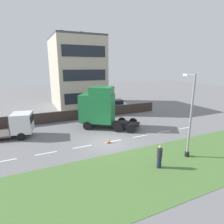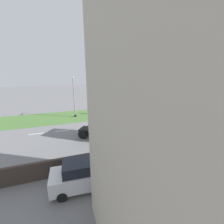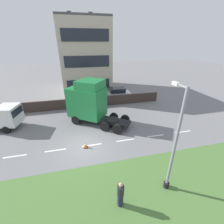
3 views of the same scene
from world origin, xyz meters
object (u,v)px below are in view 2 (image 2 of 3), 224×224
at_px(pedestrian, 94,110).
at_px(traffic_cone_lead, 112,122).
at_px(lorry_cab, 118,118).
at_px(parked_car, 83,175).
at_px(lamp_post, 74,99).
at_px(flatbed_truck, 184,121).

bearing_deg(pedestrian, traffic_cone_lead, 15.09).
relative_size(lorry_cab, pedestrian, 3.92).
bearing_deg(traffic_cone_lead, pedestrian, -164.91).
distance_m(parked_car, lamp_post, 16.35).
bearing_deg(traffic_cone_lead, flatbed_truck, 56.13).
bearing_deg(flatbed_truck, lorry_cab, 97.52).
bearing_deg(traffic_cone_lead, lorry_cab, -10.65).
relative_size(flatbed_truck, parked_car, 1.33).
xyz_separation_m(parked_car, lamp_post, (-16.18, 1.05, 2.08)).
bearing_deg(pedestrian, parked_car, -14.43).
height_order(pedestrian, traffic_cone_lead, pedestrian).
bearing_deg(lorry_cab, flatbed_truck, 122.87).
xyz_separation_m(parked_car, traffic_cone_lead, (-10.96, 5.84, -0.70)).
bearing_deg(lamp_post, lorry_cab, 21.23).
relative_size(lamp_post, traffic_cone_lead, 11.63).
bearing_deg(lamp_post, pedestrian, 98.87).
xyz_separation_m(lorry_cab, flatbed_truck, (0.58, 8.90, -1.13)).
distance_m(lorry_cab, lamp_post, 10.75).
bearing_deg(parked_car, traffic_cone_lead, 155.26).
distance_m(lorry_cab, flatbed_truck, 8.99).
xyz_separation_m(lorry_cab, lamp_post, (-10.00, -3.89, 0.57)).
height_order(flatbed_truck, traffic_cone_lead, flatbed_truck).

